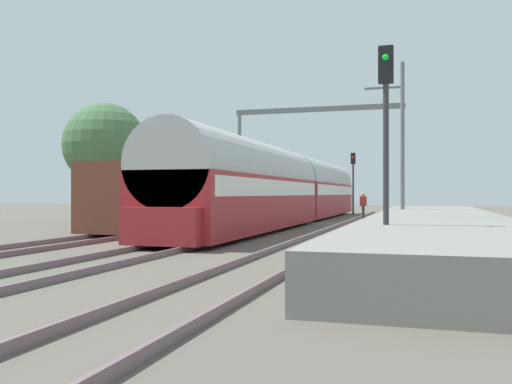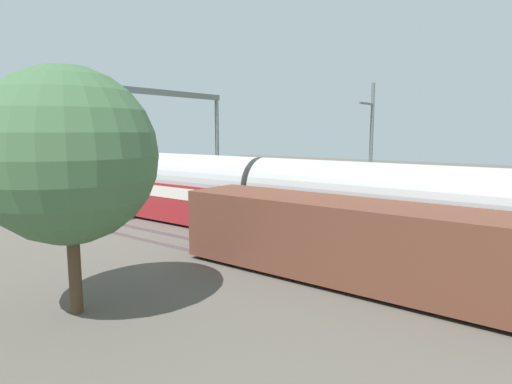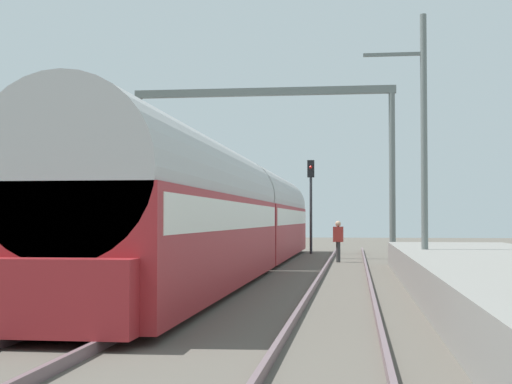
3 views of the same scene
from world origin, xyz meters
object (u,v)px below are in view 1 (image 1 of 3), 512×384
railway_signal_near (386,124)px  catenary_gantry (317,138)px  passenger_train (291,188)px  person_crossing (363,203)px  railway_signal_far (353,175)px  freight_car (179,197)px

railway_signal_near → catenary_gantry: catenary_gantry is taller
passenger_train → person_crossing: size_ratio=18.99×
person_crossing → catenary_gantry: bearing=-28.6°
passenger_train → railway_signal_far: railway_signal_far is taller
person_crossing → railway_signal_far: size_ratio=0.35×
passenger_train → person_crossing: (3.50, 5.65, -0.94)m
freight_car → person_crossing: freight_car is taller
freight_car → person_crossing: 14.33m
passenger_train → freight_car: (-3.87, -6.63, -0.50)m
railway_signal_near → railway_signal_far: 30.78m
railway_signal_near → railway_signal_far: (-4.45, 30.46, -0.20)m
passenger_train → freight_car: size_ratio=2.53×
railway_signal_near → railway_signal_far: bearing=98.3°
passenger_train → railway_signal_near: size_ratio=6.29×
passenger_train → railway_signal_near: (6.36, -17.07, 1.37)m
passenger_train → person_crossing: bearing=58.2°
freight_car → person_crossing: size_ratio=7.51×
passenger_train → railway_signal_far: 13.57m
passenger_train → freight_car: passenger_train is taller
railway_signal_far → railway_signal_near: bearing=-81.7°
passenger_train → railway_signal_far: size_ratio=6.73×
railway_signal_near → railway_signal_far: size_ratio=1.07×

